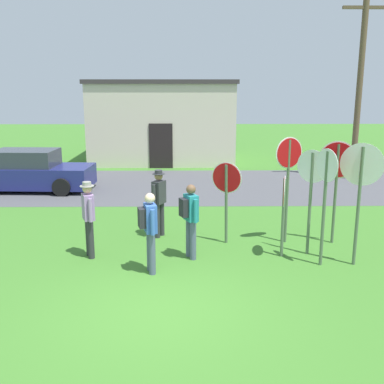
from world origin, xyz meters
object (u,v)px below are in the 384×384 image
stop_sign_leaning_right (284,203)px  person_holding_notes (89,215)px  parked_car_on_street (31,172)px  stop_sign_low_front (360,181)px  utility_pole (360,85)px  stop_sign_tallest (288,171)px  person_in_teal (149,227)px  person_near_signs (190,216)px  stop_sign_rear_left (226,188)px  stop_sign_far_back (337,173)px  person_in_dark_shirt (159,199)px  stop_sign_center_cluster (326,188)px  stop_sign_rear_right (311,184)px

stop_sign_leaning_right → person_holding_notes: stop_sign_leaning_right is taller
parked_car_on_street → stop_sign_low_front: bearing=-38.2°
utility_pole → stop_sign_tallest: 9.25m
parked_car_on_street → stop_sign_low_front: 11.98m
person_in_teal → stop_sign_tallest: bearing=30.0°
person_near_signs → utility_pole: bearing=52.3°
stop_sign_low_front → person_near_signs: 3.68m
stop_sign_rear_left → stop_sign_low_front: stop_sign_low_front is taller
stop_sign_tallest → person_near_signs: stop_sign_tallest is taller
utility_pole → stop_sign_low_front: size_ratio=2.78×
utility_pole → stop_sign_far_back: size_ratio=2.91×
stop_sign_rear_left → person_in_dark_shirt: (-1.66, 0.53, -0.40)m
stop_sign_center_cluster → stop_sign_far_back: stop_sign_center_cluster is taller
stop_sign_center_cluster → person_near_signs: (-2.82, 0.44, -0.73)m
person_near_signs → person_in_teal: 1.15m
stop_sign_far_back → stop_sign_tallest: bearing=176.5°
stop_sign_low_front → stop_sign_rear_right: stop_sign_low_front is taller
stop_sign_center_cluster → person_in_dark_shirt: size_ratio=1.46×
stop_sign_tallest → stop_sign_rear_right: bearing=-67.1°
stop_sign_tallest → stop_sign_low_front: 1.89m
parked_car_on_street → stop_sign_tallest: 10.15m
stop_sign_tallest → stop_sign_rear_right: 0.89m
stop_sign_center_cluster → person_holding_notes: 5.16m
person_in_dark_shirt → stop_sign_tallest: bearing=-8.4°
utility_pole → parked_car_on_street: bearing=-171.4°
stop_sign_far_back → person_near_signs: size_ratio=1.49×
stop_sign_rear_left → stop_sign_tallest: (1.49, 0.06, 0.40)m
stop_sign_low_front → stop_sign_far_back: stop_sign_low_front is taller
stop_sign_rear_left → stop_sign_tallest: size_ratio=0.78×
person_near_signs → stop_sign_leaning_right: bearing=2.0°
parked_car_on_street → stop_sign_rear_left: 9.00m
stop_sign_rear_left → stop_sign_low_front: 3.05m
person_in_teal → person_holding_notes: 1.69m
stop_sign_rear_right → person_holding_notes: (-4.97, -0.14, -0.66)m
parked_car_on_street → stop_sign_rear_left: stop_sign_rear_left is taller
stop_sign_leaning_right → stop_sign_low_front: (1.47, -0.50, 0.59)m
stop_sign_low_front → person_near_signs: bearing=173.1°
utility_pole → person_in_teal: bearing=-128.5°
stop_sign_low_front → stop_sign_center_cluster: bearing=-179.0°
person_holding_notes → stop_sign_rear_left: bearing=15.7°
stop_sign_tallest → person_in_dark_shirt: size_ratio=1.50×
stop_sign_leaning_right → stop_sign_rear_right: size_ratio=0.77×
stop_sign_low_front → stop_sign_far_back: 1.41m
stop_sign_low_front → person_in_teal: bearing=-175.2°
parked_car_on_street → stop_sign_low_front: stop_sign_low_front is taller
person_near_signs → person_holding_notes: 2.26m
stop_sign_rear_left → stop_sign_leaning_right: size_ratio=1.09×
person_in_teal → parked_car_on_street: bearing=122.8°
utility_pole → stop_sign_far_back: 8.82m
stop_sign_far_back → stop_sign_center_cluster: bearing=-116.2°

